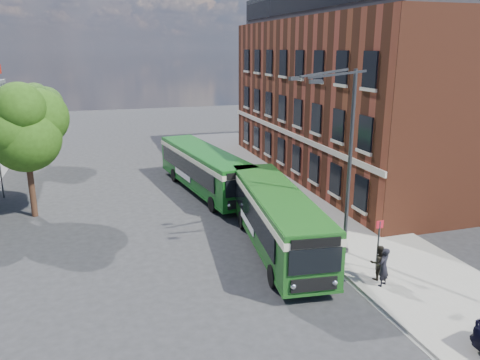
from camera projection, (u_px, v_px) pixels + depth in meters
name	position (u px, v px, depth m)	size (l,w,h in m)	color
ground	(232.00, 251.00, 23.61)	(120.00, 120.00, 0.00)	#272729
pavement	(296.00, 192.00, 32.93)	(6.00, 48.00, 0.15)	gray
kerb_line	(255.00, 197.00, 32.08)	(0.12, 48.00, 0.01)	beige
brick_office	(360.00, 87.00, 36.72)	(12.10, 26.00, 14.20)	brown
street_lamp	(343.00, 161.00, 21.84)	(2.96, 2.38, 9.00)	#333437
bus_stop_sign	(378.00, 242.00, 20.93)	(0.35, 0.08, 2.52)	#333437
bus_front	(276.00, 214.00, 23.52)	(3.82, 11.83, 3.02)	#1A5219
bus_rear	(204.00, 166.00, 32.99)	(4.33, 12.63, 3.02)	#135A18
pedestrian_a	(384.00, 267.00, 19.67)	(0.62, 0.41, 1.71)	black
pedestrian_b	(378.00, 262.00, 20.22)	(0.77, 0.60, 1.58)	black
tree_left	(25.00, 127.00, 27.02)	(4.80, 4.57, 8.11)	#382114
tree_right	(37.00, 109.00, 40.15)	(4.21, 4.01, 7.12)	#382114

